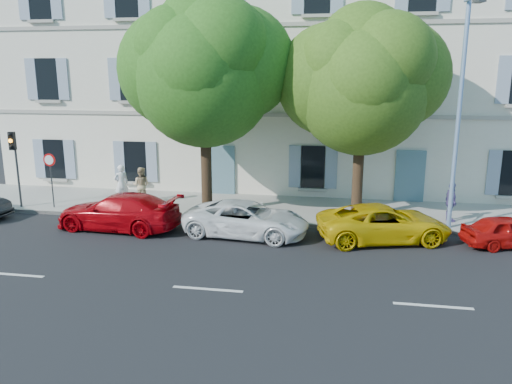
% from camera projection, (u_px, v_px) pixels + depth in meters
% --- Properties ---
extents(ground, '(90.00, 90.00, 0.00)m').
position_uv_depth(ground, '(238.00, 243.00, 17.69)').
color(ground, black).
extents(sidewalk, '(36.00, 4.50, 0.15)m').
position_uv_depth(sidewalk, '(259.00, 208.00, 21.94)').
color(sidewalk, '#A09E96').
rests_on(sidewalk, ground).
extents(kerb, '(36.00, 0.16, 0.16)m').
position_uv_depth(kerb, '(250.00, 222.00, 19.86)').
color(kerb, '#9E998E').
rests_on(kerb, ground).
extents(building, '(28.00, 7.00, 12.00)m').
position_uv_depth(building, '(277.00, 71.00, 26.09)').
color(building, silver).
rests_on(building, ground).
extents(car_red_coupe, '(4.95, 2.35, 1.39)m').
position_uv_depth(car_red_coupe, '(119.00, 212.00, 19.12)').
color(car_red_coupe, '#A7040C').
rests_on(car_red_coupe, ground).
extents(car_white_coupe, '(4.78, 2.57, 1.27)m').
position_uv_depth(car_white_coupe, '(246.00, 219.00, 18.35)').
color(car_white_coupe, white).
rests_on(car_white_coupe, ground).
extents(car_yellow_supercar, '(5.09, 3.32, 1.30)m').
position_uv_depth(car_yellow_supercar, '(384.00, 223.00, 17.78)').
color(car_yellow_supercar, '#D7AF09').
rests_on(car_yellow_supercar, ground).
extents(car_red_hatchback, '(3.40, 2.08, 1.08)m').
position_uv_depth(car_red_hatchback, '(509.00, 231.00, 17.21)').
color(car_red_hatchback, '#B70E0B').
rests_on(car_red_hatchback, ground).
extents(tree_left, '(5.59, 5.59, 8.67)m').
position_uv_depth(tree_left, '(204.00, 77.00, 19.62)').
color(tree_left, '#3A2819').
rests_on(tree_left, sidewalk).
extents(tree_right, '(5.21, 5.21, 8.03)m').
position_uv_depth(tree_right, '(362.00, 88.00, 19.22)').
color(tree_right, '#3A2819').
rests_on(tree_right, sidewalk).
extents(traffic_light, '(0.28, 0.37, 3.31)m').
position_uv_depth(traffic_light, '(14.00, 153.00, 21.33)').
color(traffic_light, '#383A3D').
rests_on(traffic_light, sidewalk).
extents(road_sign, '(0.55, 0.08, 2.38)m').
position_uv_depth(road_sign, '(50.00, 169.00, 21.45)').
color(road_sign, '#383A3D').
rests_on(road_sign, sidewalk).
extents(street_lamp, '(0.39, 1.75, 8.18)m').
position_uv_depth(street_lamp, '(461.00, 104.00, 17.75)').
color(street_lamp, '#7293BF').
rests_on(street_lamp, sidewalk).
extents(pedestrian_a, '(0.76, 0.72, 1.76)m').
position_uv_depth(pedestrian_a, '(121.00, 184.00, 22.38)').
color(pedestrian_a, white).
rests_on(pedestrian_a, sidewalk).
extents(pedestrian_b, '(0.85, 0.69, 1.64)m').
position_uv_depth(pedestrian_b, '(141.00, 185.00, 22.43)').
color(pedestrian_b, tan).
rests_on(pedestrian_b, sidewalk).
extents(pedestrian_c, '(0.53, 0.98, 1.59)m').
position_uv_depth(pedestrian_c, '(451.00, 202.00, 19.58)').
color(pedestrian_c, '#594C8C').
rests_on(pedestrian_c, sidewalk).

